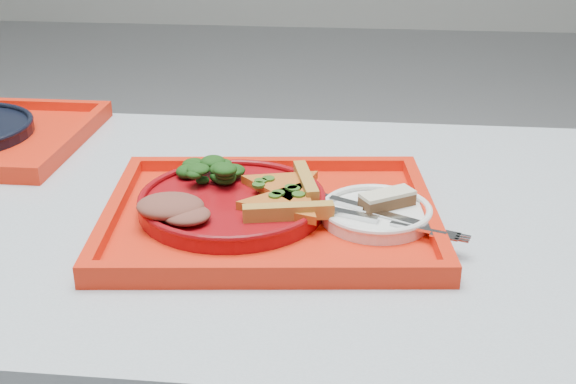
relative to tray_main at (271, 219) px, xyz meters
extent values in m
cube|color=#97A0AA|center=(-0.10, 0.05, -0.02)|extent=(1.60, 0.80, 0.03)
cube|color=red|center=(0.00, 0.00, 0.00)|extent=(0.48, 0.40, 0.01)
cylinder|color=maroon|center=(-0.06, 0.01, 0.02)|extent=(0.26, 0.26, 0.02)
cylinder|color=white|center=(0.14, 0.00, 0.01)|extent=(0.15, 0.15, 0.01)
ellipsoid|color=black|center=(-0.10, 0.07, 0.05)|extent=(0.09, 0.08, 0.04)
ellipsoid|color=brown|center=(-0.13, -0.05, 0.04)|extent=(0.09, 0.07, 0.03)
cube|color=#482918|center=(0.16, 0.02, 0.03)|extent=(0.08, 0.07, 0.02)
cube|color=beige|center=(0.16, 0.02, 0.04)|extent=(0.08, 0.07, 0.01)
cube|color=silver|center=(0.14, -0.01, 0.02)|extent=(0.17, 0.10, 0.01)
cube|color=silver|center=(0.16, -0.04, 0.02)|extent=(0.18, 0.08, 0.01)
camera|label=1|loc=(0.12, -0.89, 0.45)|focal=45.00mm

